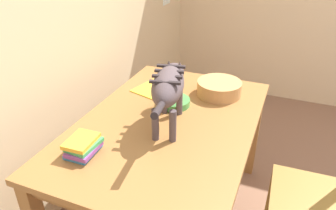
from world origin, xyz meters
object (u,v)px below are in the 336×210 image
Objects in this scene: cat at (169,86)px; coffee_mug at (174,92)px; dining_table at (168,134)px; book_stack at (83,146)px; wicker_basket at (219,88)px; wooden_chair_far at (323,200)px; magazine at (156,89)px; saucer_bowl at (174,102)px.

cat is 0.25m from coffee_mug.
book_stack reaches higher than dining_table.
wicker_basket is 0.30× the size of wooden_chair_far.
magazine is 1.15m from wooden_chair_far.
cat is at bearing -145.83° from dining_table.
coffee_mug reaches higher than dining_table.
dining_table is 11.04× the size of coffee_mug.
coffee_mug reaches higher than wicker_basket.
dining_table is 2.15× the size of cat.
magazine is 1.47× the size of book_stack.
wooden_chair_far is (-0.19, -0.88, -0.29)m from saucer_bowl.
cat is 3.72× the size of book_stack.
saucer_bowl is (0.20, 0.05, -0.20)m from cat.
magazine is 0.91× the size of wicker_basket.
wooden_chair_far is at bearing -90.19° from dining_table.
wicker_basket is (0.43, -0.17, -0.18)m from cat.
magazine is (0.15, 0.19, -0.08)m from coffee_mug.
wooden_chair_far reaches higher than wicker_basket.
coffee_mug is 0.73× the size of book_stack.
coffee_mug is at bearing -20.25° from book_stack.
magazine is (0.15, 0.19, -0.02)m from saucer_bowl.
coffee_mug is 0.49× the size of magazine.
wicker_basket is at bearing 55.44° from wooden_chair_far.
cat is 0.48m from magazine.
wooden_chair_far is (0.41, -1.10, -0.31)m from book_stack.
wooden_chair_far is at bearing -12.55° from cat.
magazine is 0.75m from book_stack.
cat is (-0.02, -0.01, 0.31)m from dining_table.
saucer_bowl is 0.69× the size of wicker_basket.
dining_table is 7.25× the size of saucer_bowl.
wooden_chair_far is (0.01, -0.83, -0.49)m from cat.
magazine is at bearing 51.81° from coffee_mug.
coffee_mug is 0.96m from wooden_chair_far.
wooden_chair_far is at bearing -69.50° from book_stack.
book_stack is at bearing 159.64° from saucer_bowl.
saucer_bowl is 0.06m from coffee_mug.
wicker_basket is at bearing -22.98° from dining_table.
magazine is 0.27× the size of wooden_chair_far.
cat is at bearing -34.24° from book_stack.
cat reaches higher than magazine.
cat is 0.51m from book_stack.
wicker_basket is at bearing -42.74° from coffee_mug.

